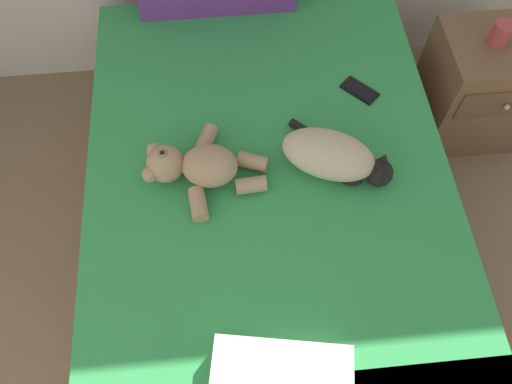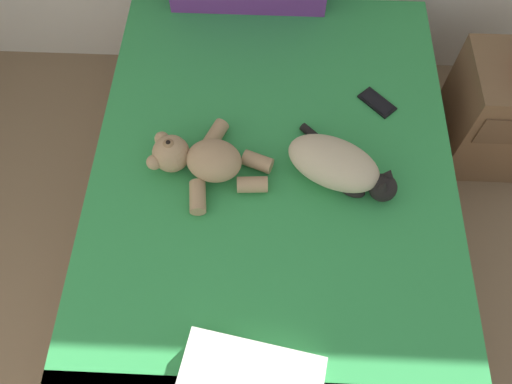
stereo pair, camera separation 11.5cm
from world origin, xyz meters
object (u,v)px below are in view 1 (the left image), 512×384
Objects in this scene: nightstand at (480,88)px; mug at (502,33)px; cell_phone at (360,90)px; cat at (333,156)px; teddy_bear at (197,166)px; bed at (268,211)px.

nightstand is 0.33m from mug.
cat is at bearing -117.06° from cell_phone.
teddy_bear is at bearing 178.77° from cat.
teddy_bear is 0.74m from cell_phone.
nightstand is (0.81, 0.49, -0.29)m from cat.
teddy_bear is (-0.49, 0.01, -0.01)m from cat.
teddy_bear is 2.89× the size of cell_phone.
teddy_bear is 1.41m from nightstand.
cell_phone is (0.66, 0.33, -0.06)m from teddy_bear.
cat is 3.48× the size of mug.
cat reaches higher than teddy_bear.
cell_phone is (0.18, 0.34, -0.07)m from cat.
cat reaches higher than bed.
bed is 0.40m from cat.
nightstand is (1.04, 0.52, 0.03)m from bed.
mug is (1.26, 0.49, 0.05)m from teddy_bear.
cat is 2.66× the size of cell_phone.
nightstand is 4.72× the size of mug.
mug is (0.60, 0.16, 0.10)m from cell_phone.
bed is 1.17m from nightstand.
cat is 0.49m from teddy_bear.
nightstand reaches higher than bed.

